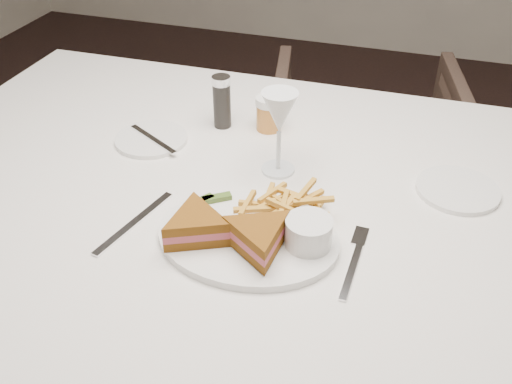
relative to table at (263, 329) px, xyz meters
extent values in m
plane|color=black|center=(0.00, 0.23, -0.38)|extent=(5.00, 5.00, 0.00)
cube|color=silver|center=(0.00, 0.00, 0.00)|extent=(1.61, 1.08, 0.75)
imported|color=#433229|center=(0.09, 0.93, -0.04)|extent=(0.76, 0.72, 0.66)
ellipsoid|color=white|center=(0.01, -0.13, 0.38)|extent=(0.32, 0.25, 0.01)
cube|color=silver|center=(-0.20, -0.14, 0.38)|extent=(0.06, 0.20, 0.00)
cylinder|color=white|center=(-0.30, 0.13, 0.38)|extent=(0.16, 0.16, 0.01)
cylinder|color=white|center=(0.35, 0.14, 0.38)|extent=(0.16, 0.16, 0.01)
cylinder|color=black|center=(-0.17, 0.24, 0.44)|extent=(0.04, 0.04, 0.12)
cylinder|color=#BC742D|center=(-0.07, 0.26, 0.42)|extent=(0.06, 0.06, 0.08)
cube|color=#426021|center=(-0.08, -0.05, 0.40)|extent=(0.05, 0.04, 0.01)
cube|color=#426021|center=(-0.10, -0.07, 0.40)|extent=(0.04, 0.05, 0.01)
cylinder|color=white|center=(0.11, -0.12, 0.42)|extent=(0.08, 0.08, 0.05)
camera|label=1|loc=(0.25, -0.84, 1.03)|focal=40.00mm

